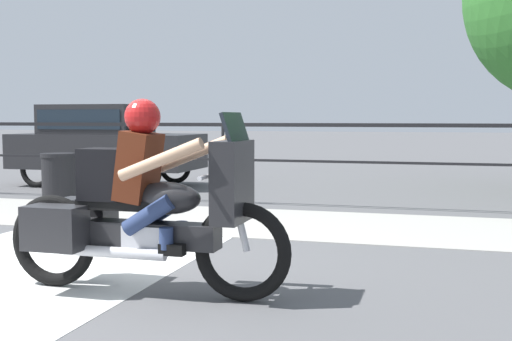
# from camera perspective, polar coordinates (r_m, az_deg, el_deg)

# --- Properties ---
(ground_plane) EXTENTS (120.00, 120.00, 0.00)m
(ground_plane) POSITION_cam_1_polar(r_m,az_deg,el_deg) (6.24, -18.19, -8.83)
(ground_plane) COLOR #565659
(sidewalk_band) EXTENTS (44.00, 2.40, 0.01)m
(sidewalk_band) POSITION_cam_1_polar(r_m,az_deg,el_deg) (9.19, -6.21, -4.26)
(sidewalk_band) COLOR #A8A59E
(sidewalk_band) RESTS_ON ground
(crosswalk_band) EXTENTS (2.83, 6.00, 0.01)m
(crosswalk_band) POSITION_cam_1_polar(r_m,az_deg,el_deg) (6.27, -21.78, -8.82)
(crosswalk_band) COLOR silver
(crosswalk_band) RESTS_ON ground
(fence_railing) EXTENTS (36.00, 0.05, 1.35)m
(fence_railing) POSITION_cam_1_polar(r_m,az_deg,el_deg) (10.61, -2.96, 2.68)
(fence_railing) COLOR black
(fence_railing) RESTS_ON ground
(motorcycle) EXTENTS (2.47, 0.76, 1.59)m
(motorcycle) POSITION_cam_1_polar(r_m,az_deg,el_deg) (5.29, -10.19, -3.24)
(motorcycle) COLOR black
(motorcycle) RESTS_ON ground
(parked_car) EXTENTS (3.91, 1.65, 1.70)m
(parked_car) POSITION_cam_1_polar(r_m,az_deg,el_deg) (13.91, -13.41, 2.68)
(parked_car) COLOR #232326
(parked_car) RESTS_ON ground
(trash_bin) EXTENTS (0.53, 0.53, 0.89)m
(trash_bin) POSITION_cam_1_polar(r_m,az_deg,el_deg) (10.40, -17.14, -0.95)
(trash_bin) COLOR black
(trash_bin) RESTS_ON ground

